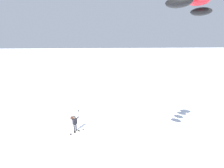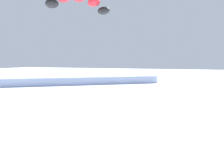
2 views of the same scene
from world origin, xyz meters
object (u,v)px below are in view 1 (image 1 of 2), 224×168
(snowboarder, at_px, (75,122))
(snowboard, at_px, (77,132))
(camera_tripod, at_px, (79,114))
(ski_poles, at_px, (70,138))
(traction_kite, at_px, (192,1))
(gear_bag_large, at_px, (72,118))

(snowboarder, distance_m, snowboard, 0.97)
(camera_tripod, relative_size, ski_poles, 1.27)
(snowboard, bearing_deg, traction_kite, 135.20)
(snowboarder, relative_size, snowboard, 1.07)
(traction_kite, height_order, ski_poles, traction_kite)
(snowboarder, bearing_deg, snowboard, 144.49)
(gear_bag_large, bearing_deg, ski_poles, 95.72)
(camera_tripod, bearing_deg, snowboard, 88.18)
(snowboard, distance_m, traction_kite, 13.91)
(snowboard, distance_m, gear_bag_large, 2.88)
(traction_kite, bearing_deg, camera_tripod, -51.75)
(snowboarder, bearing_deg, traction_kite, 135.38)
(snowboarder, height_order, ski_poles, snowboarder)
(snowboard, relative_size, traction_kite, 0.41)
(traction_kite, height_order, gear_bag_large, traction_kite)
(gear_bag_large, bearing_deg, snowboarder, 103.18)
(snowboard, xyz_separation_m, ski_poles, (0.27, 2.25, 0.76))
(gear_bag_large, relative_size, ski_poles, 0.49)
(snowboarder, height_order, snowboard, snowboarder)
(gear_bag_large, xyz_separation_m, camera_tripod, (-0.83, 1.02, 0.88))
(traction_kite, bearing_deg, gear_bag_large, -51.65)
(gear_bag_large, bearing_deg, snowboard, 105.70)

